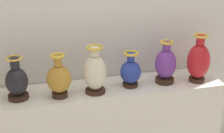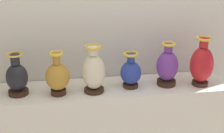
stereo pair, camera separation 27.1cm
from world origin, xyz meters
TOP-DOWN VIEW (x-y plane):
  - display_shelf at (0.00, 0.00)m, footprint 1.83×0.42m
  - back_wall at (-0.00, 0.27)m, footprint 3.48×0.14m
  - vase_onyx at (-0.74, -0.02)m, footprint 0.17×0.17m
  - vase_ochre at (-0.43, -0.07)m, footprint 0.19×0.19m
  - vase_ivory at (-0.15, -0.07)m, footprint 0.18×0.18m
  - vase_cobalt at (0.15, -0.02)m, footprint 0.17×0.17m
  - vase_violet at (0.45, -0.03)m, footprint 0.17×0.17m
  - vase_crimson at (0.72, -0.07)m, footprint 0.19×0.19m

SIDE VIEW (x-z plane):
  - display_shelf at x=0.00m, z-range 0.00..0.83m
  - vase_cobalt at x=0.15m, z-range 0.82..1.11m
  - vase_onyx at x=-0.74m, z-range 0.81..1.14m
  - vase_ochre at x=-0.43m, z-range 0.81..1.15m
  - vase_violet at x=0.45m, z-range 0.81..1.17m
  - vase_ivory at x=-0.15m, z-range 0.81..1.19m
  - vase_crimson at x=0.72m, z-range 0.81..1.22m
  - back_wall at x=0.00m, z-range 0.01..2.76m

